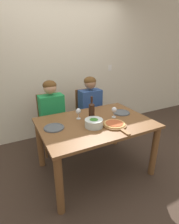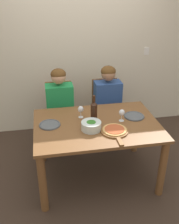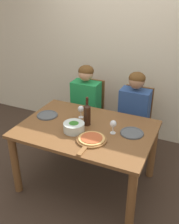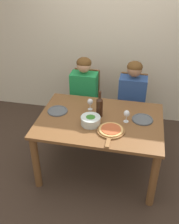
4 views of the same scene
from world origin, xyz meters
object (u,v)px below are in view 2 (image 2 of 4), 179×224
object	(u,v)px
wine_glass_right	(122,113)
dinner_plate_right	(134,116)
wine_glass_left	(81,110)
pizza_on_board	(115,131)
person_woman	(60,102)
broccoli_bowl	(91,126)
chair_right	(106,109)
wine_bottle	(94,111)
chair_left	(60,113)
dinner_plate_left	(50,125)
person_man	(108,99)

from	to	relation	value
wine_glass_right	dinner_plate_right	bearing A→B (deg)	21.88
wine_glass_left	pizza_on_board	bearing A→B (deg)	-52.16
person_woman	pizza_on_board	size ratio (longest dim) A/B	2.72
dinner_plate_right	pizza_on_board	bearing A→B (deg)	-137.30
broccoli_bowl	dinner_plate_right	bearing A→B (deg)	19.76
chair_right	wine_glass_right	bearing A→B (deg)	-91.36
chair_right	wine_bottle	world-z (taller)	wine_bottle
dinner_plate_right	wine_glass_right	distance (m)	0.22
chair_left	chair_right	distance (m)	0.70
dinner_plate_left	dinner_plate_right	xyz separation A→B (m)	(1.03, 0.03, 0.00)
dinner_plate_right	wine_glass_right	size ratio (longest dim) A/B	1.64
person_man	dinner_plate_left	bearing A→B (deg)	-141.27
chair_right	wine_bottle	size ratio (longest dim) A/B	2.90
chair_left	wine_glass_right	size ratio (longest dim) A/B	6.36
chair_left	dinner_plate_left	size ratio (longest dim) A/B	3.88
chair_right	pizza_on_board	bearing A→B (deg)	-98.66
chair_left	person_man	world-z (taller)	person_man
broccoli_bowl	wine_glass_right	size ratio (longest dim) A/B	1.50
wine_bottle	dinner_plate_right	xyz separation A→B (m)	(0.51, 0.02, -0.12)
pizza_on_board	person_woman	bearing A→B (deg)	118.47
dinner_plate_right	wine_glass_right	world-z (taller)	wine_glass_right
person_man	pizza_on_board	distance (m)	0.99
broccoli_bowl	person_woman	bearing A→B (deg)	107.85
broccoli_bowl	dinner_plate_left	world-z (taller)	broccoli_bowl
person_man	dinner_plate_left	xyz separation A→B (m)	(-0.87, -0.70, 0.05)
pizza_on_board	broccoli_bowl	bearing A→B (deg)	158.25
wine_glass_right	pizza_on_board	bearing A→B (deg)	-122.22
chair_left	person_woman	size ratio (longest dim) A/B	0.79
person_woman	wine_bottle	size ratio (longest dim) A/B	3.67
wine_bottle	pizza_on_board	world-z (taller)	wine_bottle
wine_bottle	chair_left	bearing A→B (deg)	113.45
person_woman	dinner_plate_right	bearing A→B (deg)	-37.90
wine_bottle	wine_glass_left	size ratio (longest dim) A/B	2.20
broccoli_bowl	dinner_plate_left	distance (m)	0.49
person_man	wine_glass_right	world-z (taller)	person_man
dinner_plate_right	person_woman	bearing A→B (deg)	142.10
person_woman	wine_glass_right	size ratio (longest dim) A/B	8.06
chair_left	wine_bottle	distance (m)	0.97
chair_left	wine_glass_right	xyz separation A→B (m)	(0.68, -0.86, 0.37)
wine_bottle	broccoli_bowl	bearing A→B (deg)	-109.80
dinner_plate_left	wine_glass_right	world-z (taller)	wine_glass_right
chair_right	wine_bottle	distance (m)	0.96
person_man	dinner_plate_right	xyz separation A→B (m)	(0.17, -0.67, 0.05)
wine_glass_left	wine_glass_right	distance (m)	0.50
chair_left	broccoli_bowl	distance (m)	1.08
wine_glass_right	chair_left	bearing A→B (deg)	128.11
person_man	wine_glass_right	bearing A→B (deg)	-91.57
person_man	pizza_on_board	size ratio (longest dim) A/B	2.72
person_woman	broccoli_bowl	bearing A→B (deg)	-72.15
chair_right	pizza_on_board	size ratio (longest dim) A/B	2.15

